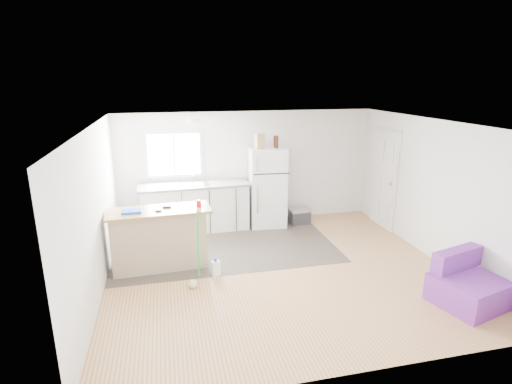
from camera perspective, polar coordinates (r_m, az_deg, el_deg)
room at (r=6.29m, az=3.55°, el=-1.27°), size 5.51×5.01×2.41m
vinyl_zone at (r=7.70m, az=-4.50°, el=-7.46°), size 4.05×2.50×0.00m
window at (r=8.38m, az=-11.63°, el=5.26°), size 1.18×0.06×0.98m
interior_door at (r=8.79m, az=17.85°, el=1.76°), size 0.11×0.92×2.10m
ceiling_fixture at (r=7.01m, az=-8.76°, el=10.07°), size 0.30×0.30×0.07m
kitchen_cabinets at (r=8.33m, az=-8.72°, el=-2.08°), size 2.24×0.77×1.28m
peninsula at (r=6.81m, az=-13.63°, el=-6.46°), size 1.67×0.71×1.01m
refrigerator at (r=8.45m, az=1.60°, el=0.71°), size 0.79×0.75×1.67m
cooler at (r=8.74m, az=6.24°, el=-3.42°), size 0.46×0.33×0.34m
purple_seat at (r=6.45m, az=27.87°, el=-11.79°), size 1.03×1.00×0.70m
cleaner_jug at (r=6.53m, az=-5.77°, el=-10.77°), size 0.15×0.12×0.30m
mop at (r=6.22m, az=-8.79°, el=-11.26°), size 0.21×0.35×1.25m
red_cup at (r=6.63m, az=-8.18°, el=-1.64°), size 0.09×0.09×0.12m
blue_tray at (r=6.61m, az=-17.31°, el=-2.65°), size 0.30×0.22×0.04m
tool_a at (r=6.69m, az=-12.62°, el=-2.10°), size 0.14×0.07×0.03m
tool_b at (r=6.53m, az=-13.77°, el=-2.64°), size 0.10×0.05×0.03m
cardboard_box at (r=8.15m, az=0.56°, el=7.25°), size 0.22×0.17×0.30m
bottle_left at (r=8.24m, az=2.97°, el=7.15°), size 0.08×0.08×0.25m
bottle_right at (r=8.29m, az=2.77°, el=7.20°), size 0.09×0.09×0.25m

